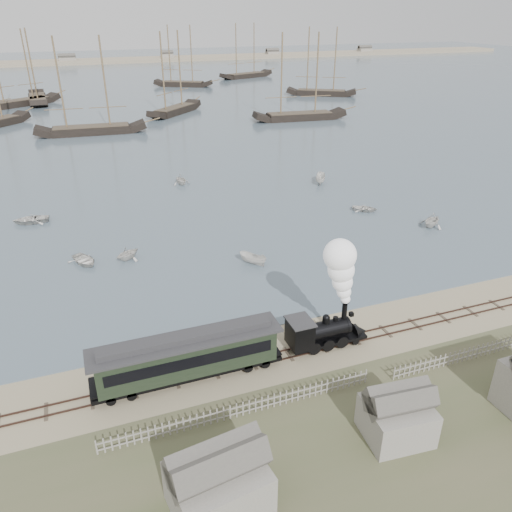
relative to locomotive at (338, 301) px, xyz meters
name	(u,v)px	position (x,y,z in m)	size (l,w,h in m)	color
ground	(290,338)	(-3.06, 2.00, -4.08)	(600.00, 600.00, 0.00)	tan
harbor_water	(103,83)	(-3.06, 172.00, -4.05)	(600.00, 336.00, 0.06)	#41535D
rail_track	(300,351)	(-3.06, 0.00, -4.04)	(120.00, 1.80, 0.16)	#3E2822
picket_fence_west	(244,415)	(-9.56, -5.00, -4.08)	(19.00, 0.10, 1.20)	gray
picket_fence_east	(474,358)	(9.44, -5.50, -4.08)	(15.00, 0.10, 1.20)	gray
shed_left	(220,506)	(-13.06, -11.00, -4.08)	(5.00, 4.00, 4.10)	gray
shed_mid	(394,435)	(-1.06, -10.00, -4.08)	(4.00, 3.50, 3.60)	gray
far_spit	(89,63)	(-3.06, 252.00, -4.08)	(500.00, 20.00, 1.80)	tan
locomotive	(338,301)	(0.00, 0.00, 0.00)	(7.08, 2.64, 8.82)	black
passenger_coach	(187,355)	(-12.12, 0.00, -1.94)	(13.97, 2.69, 3.39)	black
beached_dinghy	(195,354)	(-11.16, 2.10, -3.62)	(4.43, 3.16, 0.92)	silver
rowboat_0	(84,260)	(-18.26, 21.97, -3.63)	(3.74, 2.67, 0.78)	silver
rowboat_1	(127,253)	(-13.75, 21.36, -3.25)	(2.91, 2.51, 1.53)	silver
rowboat_2	(253,259)	(-1.43, 15.54, -3.41)	(3.17, 1.19, 1.22)	silver
rowboat_3	(365,209)	(18.16, 25.00, -3.67)	(3.36, 2.40, 0.70)	silver
rowboat_4	(432,220)	(23.11, 17.39, -3.13)	(3.36, 2.90, 1.77)	silver
rowboat_5	(320,179)	(17.97, 37.79, -3.31)	(3.69, 1.39, 1.43)	silver
rowboat_6	(31,219)	(-23.95, 36.28, -3.56)	(4.40, 3.14, 0.91)	silver
rowboat_7	(181,179)	(-2.55, 44.83, -3.21)	(3.08, 2.66, 1.62)	silver
schooner_2	(85,86)	(-13.02, 86.17, 5.98)	(23.34, 5.39, 20.00)	black
schooner_3	(172,73)	(9.06, 103.00, 5.98)	(20.26, 4.68, 20.00)	black
schooner_4	(301,77)	(36.05, 84.38, 5.98)	(22.96, 5.30, 20.00)	black
schooner_5	(323,62)	(58.60, 116.89, 5.98)	(21.52, 4.97, 20.00)	black
schooner_7	(32,66)	(-24.79, 134.39, 5.98)	(22.86, 5.28, 20.00)	black
schooner_8	(181,56)	(22.50, 152.18, 5.98)	(20.37, 4.70, 20.00)	black
schooner_9	(246,51)	(51.71, 168.18, 5.98)	(23.52, 5.43, 20.00)	black
schooner_10	(14,68)	(-29.13, 129.86, 5.98)	(22.72, 5.24, 20.00)	black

